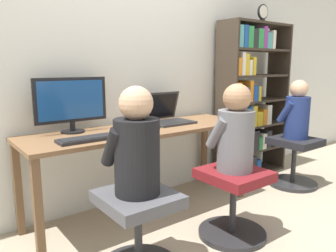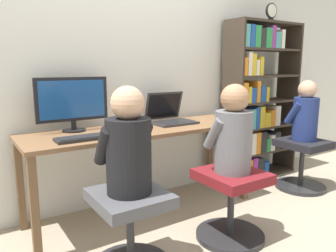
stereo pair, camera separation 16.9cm
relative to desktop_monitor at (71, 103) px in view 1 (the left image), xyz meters
The scene contains 15 objects.
ground_plane 1.18m from the desktop_monitor, 42.46° to the right, with size 14.00×14.00×0.00m, color tan.
wall_back 0.65m from the desktop_monitor, 18.84° to the left, with size 10.00×0.05×2.60m.
desk 0.62m from the desktop_monitor, 19.28° to the right, with size 1.92×0.58×0.73m.
desktop_monitor is the anchor object (origin of this frame).
laptop 0.85m from the desktop_monitor, ahead, with size 0.37×0.34×0.27m.
keyboard 0.39m from the desktop_monitor, 95.28° to the right, with size 0.39×0.15×0.03m.
computer_mouse_by_keyboard 0.47m from the desktop_monitor, 57.01° to the right, with size 0.07×0.09×0.03m.
office_chair_left 1.07m from the desktop_monitor, 86.52° to the right, with size 0.49×0.49×0.50m.
office_chair_right 1.38m from the desktop_monitor, 47.17° to the right, with size 0.49×0.49×0.50m.
person_at_monitor 0.85m from the desktop_monitor, 86.51° to the right, with size 0.32×0.29×0.62m.
person_at_laptop 1.22m from the desktop_monitor, 47.04° to the right, with size 0.31×0.28×0.61m.
bookshelf 1.97m from the desktop_monitor, ahead, with size 0.92×0.30×1.68m.
desk_clock 2.21m from the desktop_monitor, ahead, with size 0.15×0.03×0.17m.
office_chair_side 2.29m from the desktop_monitor, 14.90° to the right, with size 0.49×0.49×0.50m.
person_near_shelf 2.19m from the desktop_monitor, 14.80° to the right, with size 0.29×0.27×0.59m.
Camera 1 is at (-1.41, -1.90, 1.23)m, focal length 35.00 mm.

